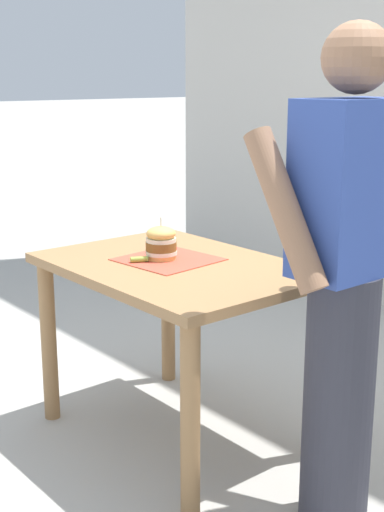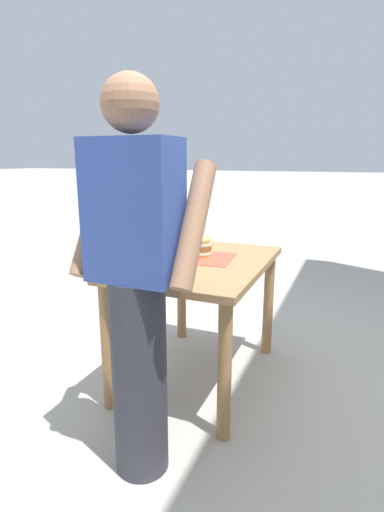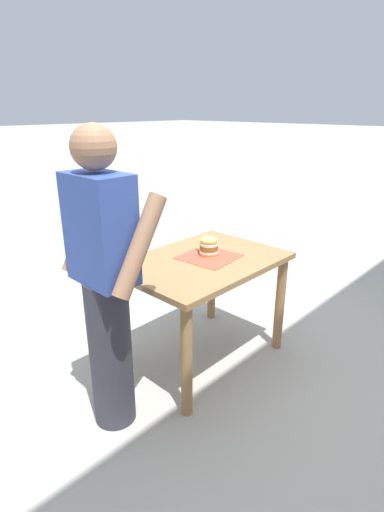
% 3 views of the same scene
% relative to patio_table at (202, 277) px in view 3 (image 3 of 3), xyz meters
% --- Properties ---
extents(ground_plane, '(80.00, 80.00, 0.00)m').
position_rel_patio_table_xyz_m(ground_plane, '(0.00, 0.00, -0.65)').
color(ground_plane, '#ADAAA3').
extents(patio_table, '(0.80, 1.12, 0.78)m').
position_rel_patio_table_xyz_m(patio_table, '(0.00, 0.00, 0.00)').
color(patio_table, '#9E7247').
rests_on(patio_table, ground).
extents(serving_paper, '(0.39, 0.39, 0.00)m').
position_rel_patio_table_xyz_m(serving_paper, '(-0.01, -0.06, 0.13)').
color(serving_paper, '#D64C38').
rests_on(serving_paper, patio_table).
extents(sandwich, '(0.13, 0.13, 0.18)m').
position_rel_patio_table_xyz_m(sandwich, '(0.01, -0.08, 0.21)').
color(sandwich, '#E5B25B').
rests_on(sandwich, serving_paper).
extents(pickle_spear, '(0.07, 0.05, 0.02)m').
position_rel_patio_table_xyz_m(pickle_spear, '(0.12, -0.10, 0.15)').
color(pickle_spear, '#8EA83D').
rests_on(pickle_spear, serving_paper).
extents(diner_across_table, '(0.55, 0.35, 1.69)m').
position_rel_patio_table_xyz_m(diner_across_table, '(-0.05, 0.82, 0.24)').
color(diner_across_table, '#33333D').
rests_on(diner_across_table, ground).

